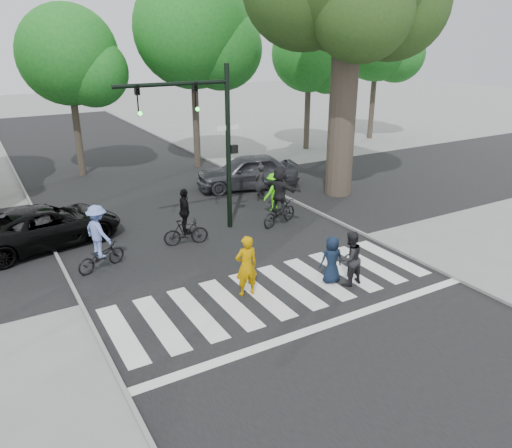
{
  "coord_description": "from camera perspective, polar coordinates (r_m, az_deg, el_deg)",
  "views": [
    {
      "loc": [
        -6.92,
        -9.74,
        6.9
      ],
      "look_at": [
        0.5,
        3.0,
        1.3
      ],
      "focal_mm": 35.0,
      "sensor_mm": 36.0,
      "label": 1
    }
  ],
  "objects": [
    {
      "name": "ground",
      "position": [
        13.8,
        4.54,
        -9.28
      ],
      "size": [
        120.0,
        120.0,
        0.0
      ],
      "primitive_type": "plane",
      "color": "gray",
      "rests_on": "ground"
    },
    {
      "name": "road_stem",
      "position": [
        17.68,
        -4.67,
        -2.23
      ],
      "size": [
        10.0,
        70.0,
        0.01
      ],
      "primitive_type": "cube",
      "color": "black",
      "rests_on": "ground"
    },
    {
      "name": "road_cross",
      "position": [
        20.25,
        -8.37,
        0.66
      ],
      "size": [
        70.0,
        10.0,
        0.01
      ],
      "primitive_type": "cube",
      "color": "black",
      "rests_on": "ground"
    },
    {
      "name": "curb_left",
      "position": [
        16.36,
        -20.87,
        -5.42
      ],
      "size": [
        0.1,
        70.0,
        0.1
      ],
      "primitive_type": "cube",
      "color": "gray",
      "rests_on": "ground"
    },
    {
      "name": "curb_right",
      "position": [
        20.18,
        8.34,
        0.73
      ],
      "size": [
        0.1,
        70.0,
        0.1
      ],
      "primitive_type": "cube",
      "color": "gray",
      "rests_on": "ground"
    },
    {
      "name": "crosswalk",
      "position": [
        14.27,
        3.02,
        -8.12
      ],
      "size": [
        10.0,
        3.85,
        0.01
      ],
      "color": "silver",
      "rests_on": "ground"
    },
    {
      "name": "traffic_signal",
      "position": [
        17.78,
        -5.71,
        10.98
      ],
      "size": [
        4.45,
        0.29,
        6.0
      ],
      "color": "black",
      "rests_on": "ground"
    },
    {
      "name": "bg_tree_2",
      "position": [
        26.88,
        -20.04,
        17.23
      ],
      "size": [
        5.04,
        4.8,
        8.4
      ],
      "color": "brown",
      "rests_on": "ground"
    },
    {
      "name": "bg_tree_3",
      "position": [
        27.42,
        -6.46,
        20.76
      ],
      "size": [
        6.3,
        6.0,
        10.2
      ],
      "color": "brown",
      "rests_on": "ground"
    },
    {
      "name": "bg_tree_4",
      "position": [
        32.21,
        6.65,
        18.41
      ],
      "size": [
        4.83,
        4.6,
        8.15
      ],
      "color": "brown",
      "rests_on": "ground"
    },
    {
      "name": "bg_tree_5",
      "position": [
        36.52,
        14.24,
        19.36
      ],
      "size": [
        5.67,
        5.4,
        9.3
      ],
      "color": "brown",
      "rests_on": "ground"
    },
    {
      "name": "pedestrian_woman",
      "position": [
        13.9,
        -1.11,
        -4.81
      ],
      "size": [
        0.69,
        0.49,
        1.79
      ],
      "primitive_type": "imported",
      "rotation": [
        0.0,
        0.0,
        3.05
      ],
      "color": "#BD8500",
      "rests_on": "ground"
    },
    {
      "name": "pedestrian_child",
      "position": [
        14.84,
        8.65,
        -4.06
      ],
      "size": [
        0.79,
        0.6,
        1.45
      ],
      "primitive_type": "imported",
      "rotation": [
        0.0,
        0.0,
        2.93
      ],
      "color": "black",
      "rests_on": "ground"
    },
    {
      "name": "pedestrian_adult",
      "position": [
        14.74,
        10.69,
        -3.88
      ],
      "size": [
        0.85,
        0.69,
        1.67
      ],
      "primitive_type": "imported",
      "rotation": [
        0.0,
        0.0,
        3.21
      ],
      "color": "black",
      "rests_on": "ground"
    },
    {
      "name": "cyclist_left",
      "position": [
        16.14,
        -17.48,
        -1.99
      ],
      "size": [
        1.76,
        1.23,
        2.11
      ],
      "color": "black",
      "rests_on": "ground"
    },
    {
      "name": "cyclist_mid",
      "position": [
        17.42,
        -8.09,
        0.21
      ],
      "size": [
        1.62,
        1.01,
        2.04
      ],
      "color": "black",
      "rests_on": "ground"
    },
    {
      "name": "cyclist_right",
      "position": [
        19.09,
        2.7,
        2.88
      ],
      "size": [
        1.94,
        1.79,
        2.32
      ],
      "color": "black",
      "rests_on": "ground"
    },
    {
      "name": "car_suv",
      "position": [
        18.76,
        -22.85,
        -0.19
      ],
      "size": [
        5.44,
        3.32,
        1.41
      ],
      "primitive_type": "imported",
      "rotation": [
        0.0,
        0.0,
        1.77
      ],
      "color": "black",
      "rests_on": "ground"
    },
    {
      "name": "car_grey",
      "position": [
        23.82,
        -1.03,
        6.01
      ],
      "size": [
        5.15,
        3.07,
        1.64
      ],
      "primitive_type": "imported",
      "rotation": [
        0.0,
        0.0,
        -1.82
      ],
      "color": "#38393F",
      "rests_on": "ground"
    },
    {
      "name": "bystander_hivis",
      "position": [
        20.72,
        2.01,
        3.68
      ],
      "size": [
        1.16,
        0.84,
        1.61
      ],
      "primitive_type": "imported",
      "rotation": [
        0.0,
        0.0,
        3.39
      ],
      "color": "#43E30C",
      "rests_on": "ground"
    },
    {
      "name": "bystander_dark",
      "position": [
        22.05,
        0.48,
        4.76
      ],
      "size": [
        0.67,
        0.52,
        1.62
      ],
      "primitive_type": "imported",
      "rotation": [
        0.0,
        0.0,
        3.39
      ],
      "color": "black",
      "rests_on": "ground"
    }
  ]
}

